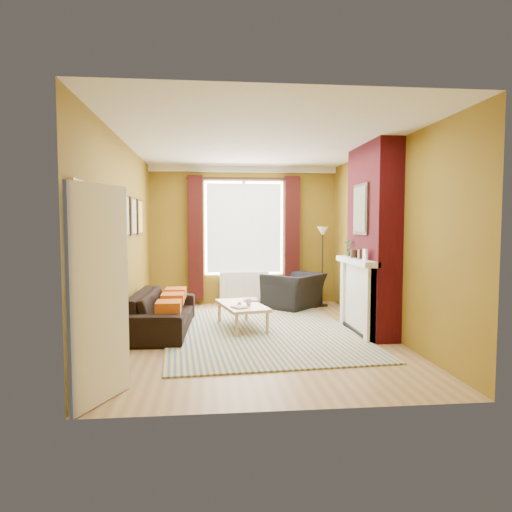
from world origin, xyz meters
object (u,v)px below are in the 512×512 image
at_px(sofa, 162,311).
at_px(armchair, 294,291).
at_px(coffee_table, 242,307).
at_px(floor_lamp, 323,244).
at_px(wicker_stool, 275,293).

relative_size(sofa, armchair, 2.00).
relative_size(coffee_table, floor_lamp, 0.80).
bearing_deg(sofa, coffee_table, -85.35).
xyz_separation_m(armchair, coffee_table, (-1.13, -1.64, 0.01)).
bearing_deg(armchair, coffee_table, 9.38).
bearing_deg(armchair, sofa, -10.47).
xyz_separation_m(armchair, floor_lamp, (0.60, 0.17, 0.91)).
xyz_separation_m(sofa, coffee_table, (1.22, 0.04, 0.04)).
distance_m(sofa, coffee_table, 1.22).
bearing_deg(coffee_table, armchair, 43.17).
relative_size(coffee_table, wicker_stool, 2.60).
bearing_deg(sofa, floor_lamp, -55.06).
distance_m(wicker_stool, floor_lamp, 1.37).
height_order(sofa, coffee_table, sofa).
xyz_separation_m(coffee_table, floor_lamp, (1.73, 1.82, 0.90)).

